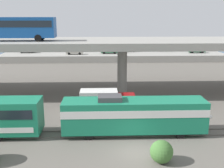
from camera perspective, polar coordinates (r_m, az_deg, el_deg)
The scene contains 16 objects.
ground_plane at distance 25.80m, azimuth 5.36°, elevation -13.83°, with size 260.00×260.00×0.00m, color #605B54.
rail_strip_near at distance 28.64m, azimuth 4.52°, elevation -10.72°, with size 110.00×0.12×0.12m, color #59544C.
rail_strip_far at distance 30.04m, azimuth 4.19°, elevation -9.50°, with size 110.00×0.12×0.12m, color #59544C.
train_locomotive at distance 28.64m, azimuth 6.04°, elevation -6.14°, with size 15.60×3.04×4.18m.
highway_overpass at distance 42.95m, azimuth 2.16°, elevation 8.20°, with size 96.00×12.22×8.38m.
transit_bus_on_overpass at distance 43.06m, azimuth -19.76°, elevation 11.10°, with size 12.00×2.68×3.40m.
service_truck_west at distance 34.39m, azimuth -1.26°, elevation -3.58°, with size 6.80×2.46×3.04m.
pier_parking_lot at distance 78.47m, azimuth 0.23°, elevation 5.84°, with size 61.40×13.72×1.79m, color gray.
parked_car_0 at distance 82.84m, azimuth 10.91°, elevation 7.18°, with size 4.35×1.88×1.50m.
parked_car_1 at distance 76.51m, azimuth -0.54°, elevation 6.89°, with size 4.65×1.93×1.50m.
parked_car_2 at distance 81.42m, azimuth 17.04°, elevation 6.71°, with size 4.58×1.82×1.50m.
parked_car_3 at distance 75.52m, azimuth -7.79°, elevation 6.67°, with size 4.56×1.82×1.50m.
parked_car_4 at distance 80.60m, azimuth 3.57°, elevation 7.22°, with size 4.01×1.95×1.50m.
parked_car_5 at distance 81.69m, azimuth -17.05°, elevation 6.73°, with size 4.48×2.00×1.50m.
harbor_water at distance 101.37m, azimuth -0.30°, elevation 7.18°, with size 140.00×36.00×0.01m, color #385B7A.
shrub_right at distance 24.02m, azimuth 10.20°, elevation -13.61°, with size 1.95×1.95×1.95m, color #3F6C31.
Camera 1 is at (-3.17, -22.61, 12.01)m, focal length 44.22 mm.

